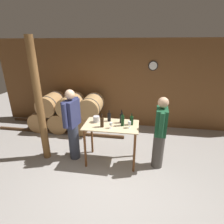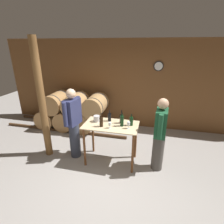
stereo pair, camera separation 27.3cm
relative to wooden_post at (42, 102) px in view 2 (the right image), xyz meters
The scene contains 15 objects.
ground_plane 2.24m from the wooden_post, 18.99° to the right, with size 14.00×14.00×0.00m, color #9E9993.
back_wall 2.72m from the wooden_post, 51.41° to the left, with size 8.40×0.08×2.70m.
barrel_rack 1.69m from the wooden_post, 92.83° to the left, with size 3.95×0.88×1.14m.
tasting_table 1.66m from the wooden_post, ahead, with size 1.16×0.67×0.93m.
wooden_post is the anchor object (origin of this frame).
wine_bottle_far_left 1.41m from the wooden_post, ahead, with size 0.08×0.08×0.29m.
wine_bottle_left 1.53m from the wooden_post, ahead, with size 0.08×0.08×0.26m.
wine_bottle_center 1.79m from the wooden_post, ahead, with size 0.08×0.08×0.30m.
wine_bottle_right 1.81m from the wooden_post, ahead, with size 0.07×0.07×0.30m.
wine_bottle_far_right 2.00m from the wooden_post, ahead, with size 0.08×0.08×0.26m.
wine_glass_near_left 1.60m from the wooden_post, ahead, with size 0.06×0.06×0.13m.
wine_glass_near_center 1.96m from the wooden_post, ahead, with size 0.06×0.06×0.14m.
ice_bucket 1.27m from the wooden_post, ahead, with size 0.14×0.14×0.14m.
person_host 0.83m from the wooden_post, ahead, with size 0.29×0.58×1.66m.
person_visitor_with_scarf 2.62m from the wooden_post, ahead, with size 0.25×0.59×1.58m.
Camera 2 is at (0.66, -2.62, 2.52)m, focal length 28.00 mm.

